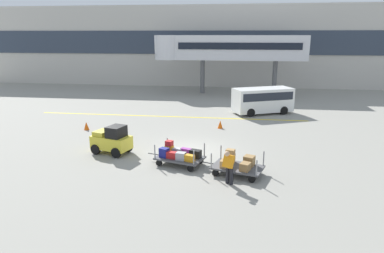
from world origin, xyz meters
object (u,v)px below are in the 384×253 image
(shuttle_van, at_px, (263,99))
(safety_cone_far, at_px, (220,124))
(baggage_tug, at_px, (112,140))
(baggage_cart_middle, at_px, (237,164))
(safety_cone_near, at_px, (86,126))
(baggage_cart_lead, at_px, (179,155))
(baggage_handler, at_px, (229,166))

(shuttle_van, relative_size, safety_cone_far, 9.37)
(baggage_tug, distance_m, baggage_cart_middle, 7.15)
(safety_cone_near, bearing_deg, baggage_cart_lead, -37.01)
(baggage_handler, bearing_deg, baggage_cart_lead, 140.84)
(baggage_handler, bearing_deg, shuttle_van, 81.02)
(baggage_cart_lead, xyz_separation_m, safety_cone_far, (1.64, 7.27, -0.24))
(baggage_handler, xyz_separation_m, shuttle_van, (2.29, 14.52, 0.37))
(safety_cone_near, relative_size, safety_cone_far, 1.00)
(baggage_tug, bearing_deg, safety_cone_near, 128.42)
(baggage_cart_middle, height_order, shuttle_van, shuttle_van)
(safety_cone_far, bearing_deg, safety_cone_near, -169.68)
(baggage_cart_lead, distance_m, shuttle_van, 13.38)
(baggage_cart_middle, bearing_deg, baggage_tug, 163.29)
(safety_cone_near, bearing_deg, safety_cone_far, 10.32)
(baggage_tug, distance_m, baggage_handler, 7.25)
(baggage_cart_lead, bearing_deg, shuttle_van, 68.86)
(baggage_cart_lead, xyz_separation_m, baggage_handler, (2.52, -2.06, 0.35))
(baggage_tug, relative_size, safety_cone_far, 4.24)
(baggage_cart_lead, relative_size, baggage_cart_middle, 1.00)
(baggage_cart_lead, relative_size, baggage_handler, 1.97)
(shuttle_van, xyz_separation_m, safety_cone_far, (-3.18, -5.19, -0.96))
(safety_cone_near, distance_m, safety_cone_far, 9.24)
(shuttle_van, relative_size, safety_cone_near, 9.37)
(baggage_cart_lead, bearing_deg, baggage_cart_middle, -16.39)
(shuttle_van, height_order, safety_cone_near, shuttle_van)
(shuttle_van, bearing_deg, baggage_handler, -98.98)
(baggage_tug, relative_size, shuttle_van, 0.45)
(baggage_tug, height_order, shuttle_van, shuttle_van)
(baggage_tug, distance_m, safety_cone_far, 8.26)
(baggage_tug, relative_size, baggage_handler, 1.49)
(safety_cone_far, bearing_deg, baggage_cart_middle, -81.19)
(baggage_tug, xyz_separation_m, safety_cone_far, (5.59, 6.07, -0.48))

